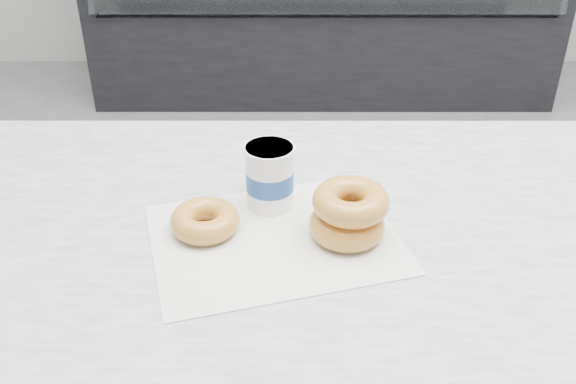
# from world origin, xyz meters

# --- Properties ---
(ground) EXTENTS (5.00, 5.00, 0.00)m
(ground) POSITION_xyz_m (0.00, 0.00, 0.00)
(ground) COLOR gray
(ground) RESTS_ON ground
(wax_paper) EXTENTS (0.40, 0.34, 0.00)m
(wax_paper) POSITION_xyz_m (-0.20, -0.60, 0.90)
(wax_paper) COLOR silver
(wax_paper) RESTS_ON counter
(donut_single) EXTENTS (0.11, 0.11, 0.03)m
(donut_single) POSITION_xyz_m (-0.30, -0.58, 0.92)
(donut_single) COLOR gold
(donut_single) RESTS_ON wax_paper
(donut_stack) EXTENTS (0.14, 0.14, 0.07)m
(donut_stack) POSITION_xyz_m (-0.10, -0.59, 0.94)
(donut_stack) COLOR gold
(donut_stack) RESTS_ON wax_paper
(coffee_cup) EXTENTS (0.08, 0.08, 0.10)m
(coffee_cup) POSITION_xyz_m (-0.21, -0.51, 0.95)
(coffee_cup) COLOR white
(coffee_cup) RESTS_ON counter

